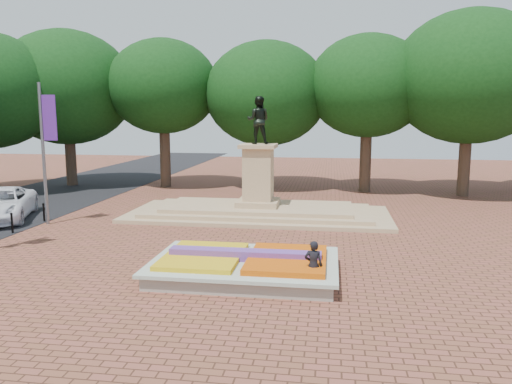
{
  "coord_description": "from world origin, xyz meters",
  "views": [
    {
      "loc": [
        3.84,
        -18.2,
        5.5
      ],
      "look_at": [
        0.71,
        2.51,
        2.2
      ],
      "focal_mm": 35.0,
      "sensor_mm": 36.0,
      "label": 1
    }
  ],
  "objects_px": {
    "flower_bed": "(246,265)",
    "van": "(1,204)",
    "monument": "(258,200)",
    "pedestrian": "(313,265)"
  },
  "relations": [
    {
      "from": "flower_bed",
      "to": "van",
      "type": "distance_m",
      "value": 15.82
    },
    {
      "from": "monument",
      "to": "van",
      "type": "xyz_separation_m",
      "value": [
        -13.13,
        -2.97,
        -0.05
      ]
    },
    {
      "from": "van",
      "to": "flower_bed",
      "type": "bearing_deg",
      "value": -48.73
    },
    {
      "from": "van",
      "to": "pedestrian",
      "type": "height_order",
      "value": "van"
    },
    {
      "from": "monument",
      "to": "pedestrian",
      "type": "distance_m",
      "value": 11.49
    },
    {
      "from": "van",
      "to": "pedestrian",
      "type": "distance_m",
      "value": 18.34
    },
    {
      "from": "flower_bed",
      "to": "monument",
      "type": "distance_m",
      "value": 10.07
    },
    {
      "from": "van",
      "to": "pedestrian",
      "type": "relative_size",
      "value": 3.8
    },
    {
      "from": "pedestrian",
      "to": "flower_bed",
      "type": "bearing_deg",
      "value": -20.34
    },
    {
      "from": "monument",
      "to": "pedestrian",
      "type": "relative_size",
      "value": 8.9
    }
  ]
}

